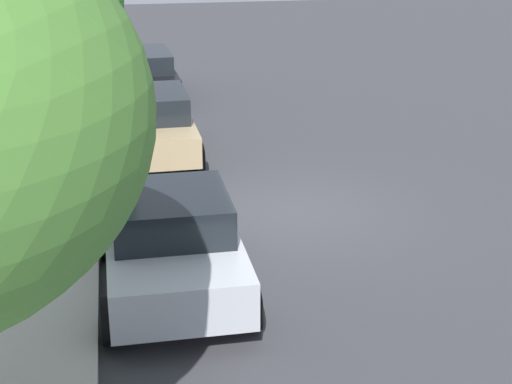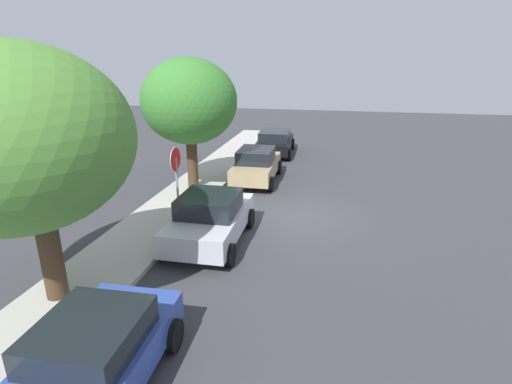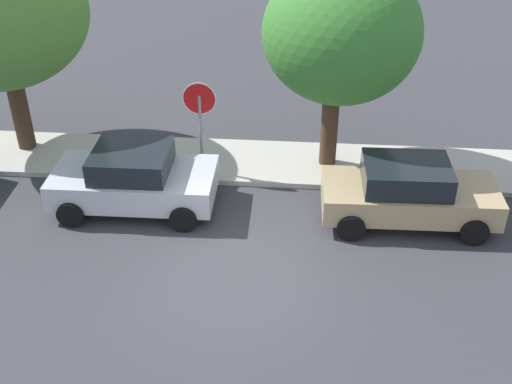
{
  "view_description": "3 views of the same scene",
  "coord_description": "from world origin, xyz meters",
  "views": [
    {
      "loc": [
        -13.26,
        3.12,
        5.58
      ],
      "look_at": [
        -1.24,
        0.92,
        0.91
      ],
      "focal_mm": 55.0,
      "sensor_mm": 36.0,
      "label": 1
    },
    {
      "loc": [
        -13.38,
        -1.18,
        5.44
      ],
      "look_at": [
        -1.43,
        1.3,
        1.28
      ],
      "focal_mm": 28.0,
      "sensor_mm": 36.0,
      "label": 2
    },
    {
      "loc": [
        1.27,
        -10.42,
        8.75
      ],
      "look_at": [
        0.28,
        1.77,
        0.98
      ],
      "focal_mm": 45.0,
      "sensor_mm": 36.0,
      "label": 3
    }
  ],
  "objects": [
    {
      "name": "street_tree_mid_block",
      "position": [
        2.11,
        4.78,
        3.69
      ],
      "size": [
        3.87,
        3.87,
        5.44
      ],
      "color": "#422D1E",
      "rests_on": "ground_plane"
    },
    {
      "name": "parked_car_silver",
      "position": [
        -2.71,
        2.45,
        0.78
      ],
      "size": [
        3.9,
        2.15,
        1.55
      ],
      "color": "silver",
      "rests_on": "ground_plane"
    },
    {
      "name": "ground_plane",
      "position": [
        0.0,
        0.0,
        0.0
      ],
      "size": [
        60.0,
        60.0,
        0.0
      ],
      "primitive_type": "plane",
      "color": "#38383D"
    },
    {
      "name": "parked_car_tan",
      "position": [
        3.78,
        2.36,
        0.77
      ],
      "size": [
        4.06,
        1.99,
        1.53
      ],
      "color": "tan",
      "rests_on": "ground_plane"
    },
    {
      "name": "stop_sign",
      "position": [
        -1.31,
        4.05,
        1.82
      ],
      "size": [
        0.85,
        0.08,
        2.62
      ],
      "color": "gray",
      "rests_on": "ground_plane"
    },
    {
      "name": "sidewalk_curb",
      "position": [
        0.0,
        4.7,
        0.07
      ],
      "size": [
        32.0,
        2.29,
        0.14
      ],
      "primitive_type": "cube",
      "color": "#B2ADA3",
      "rests_on": "ground_plane"
    }
  ]
}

